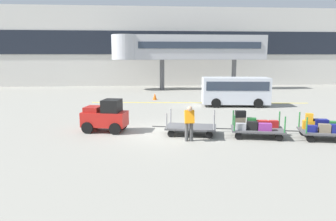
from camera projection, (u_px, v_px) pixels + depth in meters
ground_plane at (166, 132)px, 15.53m from camera, size 120.00×120.00×0.00m
apron_lead_line at (199, 103)px, 25.36m from camera, size 16.98×2.05×0.01m
terminal_building at (150, 47)px, 40.27m from camera, size 58.33×2.51×9.57m
jet_bridge at (183, 48)px, 34.70m from camera, size 16.64×3.00×5.88m
baggage_tug at (105, 116)px, 15.55m from camera, size 2.30×1.64×1.58m
baggage_cart_lead at (191, 127)px, 14.99m from camera, size 3.09×1.90×1.10m
baggage_cart_middle at (255, 126)px, 14.56m from camera, size 3.09×1.90×1.14m
baggage_cart_tail at (327, 128)px, 14.09m from camera, size 3.09×1.90×1.10m
baggage_handler at (189, 122)px, 13.71m from camera, size 0.41×0.44×1.56m
shuttle_van at (235, 89)px, 23.55m from camera, size 4.99×2.46×2.10m
safety_cone_near at (155, 97)px, 27.07m from camera, size 0.36×0.36×0.55m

